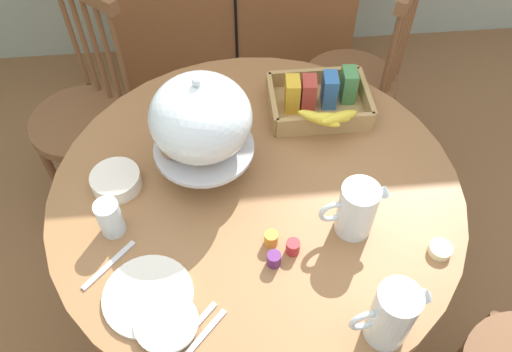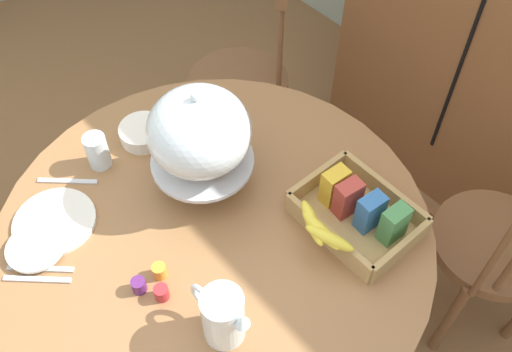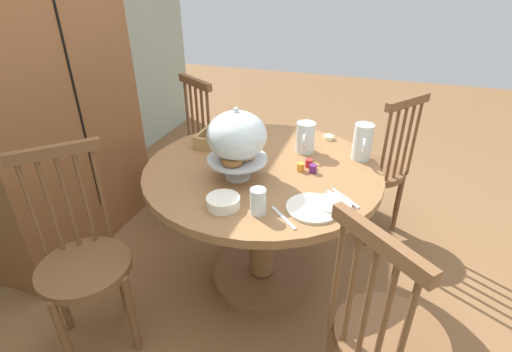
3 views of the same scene
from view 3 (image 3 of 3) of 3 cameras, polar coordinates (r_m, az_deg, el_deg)
ground_plane at (r=2.24m, az=3.56°, el=-17.31°), size 10.00×10.00×0.00m
wooden_armoire at (r=2.55m, az=-30.06°, el=10.79°), size 1.18×0.60×1.96m
dining_table at (r=2.00m, az=0.92°, el=-4.18°), size 1.17×1.17×0.74m
windsor_chair_near_window at (r=2.70m, az=-10.80°, el=2.87°), size 0.46×0.46×0.97m
windsor_chair_by_cabinet at (r=1.90m, az=-24.36°, el=-11.94°), size 0.47×0.47×0.97m
windsor_chair_facing_door at (r=1.54m, az=18.75°, el=-22.21°), size 0.47×0.47×0.97m
windsor_chair_far_side at (r=2.58m, az=17.42°, el=0.68°), size 0.46×0.46×0.97m
pastry_stand_with_dome at (r=1.71m, az=-2.90°, el=5.61°), size 0.28×0.28×0.34m
orange_juice_pitcher at (r=2.01m, az=15.62°, el=4.73°), size 0.18×0.10×0.19m
milk_pitcher at (r=2.04m, az=7.38°, el=5.55°), size 0.18×0.10×0.16m
cereal_basket at (r=2.16m, az=-4.49°, el=6.31°), size 0.32×0.30×0.12m
china_plate_large at (r=1.58m, az=8.47°, el=-4.74°), size 0.22×0.22×0.01m
china_plate_small at (r=1.61m, az=11.52°, el=-3.99°), size 0.15×0.15×0.01m
cereal_bowl at (r=1.58m, az=-4.93°, el=-3.90°), size 0.14×0.14×0.04m
drinking_glass at (r=1.51m, az=0.31°, el=-3.82°), size 0.06×0.06×0.11m
butter_dish at (r=2.24m, az=10.83°, el=5.69°), size 0.06×0.06×0.02m
jam_jar_strawberry at (r=1.90m, az=7.91°, el=1.91°), size 0.04×0.04×0.04m
jam_jar_apricot at (r=1.86m, az=6.67°, el=1.36°), size 0.04×0.04×0.04m
jam_jar_grape at (r=1.85m, az=8.50°, el=1.07°), size 0.04×0.04×0.04m
table_knife at (r=1.66m, az=12.40°, el=-3.51°), size 0.13×0.13×0.01m
dinner_fork at (r=1.68m, az=13.20°, el=-3.24°), size 0.13×0.13×0.01m
soup_spoon at (r=1.51m, az=4.13°, el=-6.25°), size 0.13×0.13×0.01m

